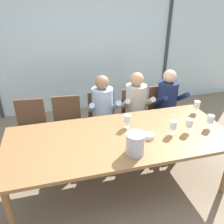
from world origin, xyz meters
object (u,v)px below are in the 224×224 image
Objects in this scene: wine_glass_center_pour at (197,105)px; chair_near_window_right at (162,108)px; person_navy_polo at (169,102)px; wine_glass_spare_empty at (211,119)px; wine_glass_by_right_taster at (189,123)px; chair_near_curtain at (31,125)px; chair_right_of_center at (136,112)px; tasting_bowl at (149,136)px; chair_center at (102,116)px; wine_glass_by_left_taster at (128,119)px; person_pale_blue_shirt at (103,110)px; ice_bucket_primary at (135,143)px; dining_table at (120,141)px; wine_glass_near_bucket at (173,125)px; person_beige_jumper at (137,106)px; chair_left_of_center at (67,121)px.

chair_near_window_right is at bearing 104.62° from wine_glass_center_pour.
wine_glass_spare_empty is (0.05, -0.93, 0.17)m from person_navy_polo.
chair_near_curtain is at bearing 150.48° from wine_glass_by_right_taster.
tasting_bowl is at bearing -100.40° from chair_right_of_center.
chair_center is 1.60m from wine_glass_spare_empty.
chair_near_window_right is 5.08× the size of wine_glass_by_right_taster.
person_navy_polo is at bearing 35.18° from wine_glass_by_left_taster.
person_pale_blue_shirt is 1.00× the size of person_navy_polo.
ice_bucket_primary is (0.06, -1.32, 0.35)m from chair_center.
chair_right_of_center reaches higher than dining_table.
wine_glass_near_bucket is at bearing -84.57° from chair_right_of_center.
dining_table is 2.21× the size of person_pale_blue_shirt.
chair_near_window_right is 1.25m from wine_glass_by_left_taster.
wine_glass_near_bucket is at bearing 177.67° from wine_glass_by_right_taster.
chair_near_curtain is 1.62m from person_beige_jumper.
wine_glass_center_pour reaches higher than chair_near_window_right.
person_pale_blue_shirt is 1.00× the size of person_beige_jumper.
wine_glass_center_pour is (0.69, -0.52, 0.17)m from person_beige_jumper.
person_beige_jumper is 6.92× the size of wine_glass_spare_empty.
chair_near_curtain is 3.73× the size of ice_bucket_primary.
person_beige_jumper is 1.12m from wine_glass_spare_empty.
wine_glass_center_pour is at bearing -31.68° from person_beige_jumper.
wine_glass_near_bucket reaches higher than chair_near_curtain.
wine_glass_by_left_taster is at bearing 120.81° from tasting_bowl.
chair_right_of_center and chair_near_window_right have the same top height.
person_navy_polo is (1.09, 0.83, 0.00)m from dining_table.
person_beige_jumper is (-0.52, -0.14, 0.17)m from chair_near_window_right.
chair_center is 1.00× the size of chair_right_of_center.
person_navy_polo reaches higher than chair_near_window_right.
dining_table is 1.37m from person_navy_polo.
person_pale_blue_shirt is 6.92× the size of wine_glass_by_right_taster.
wine_glass_by_right_taster is (0.84, -0.95, 0.17)m from person_pale_blue_shirt.
wine_glass_near_bucket is at bearing -30.85° from wine_glass_by_left_taster.
chair_near_curtain and chair_near_window_right have the same top height.
person_pale_blue_shirt is (1.07, -0.13, 0.17)m from chair_near_curtain.
wine_glass_by_right_taster is (0.51, -0.00, 0.09)m from tasting_bowl.
wine_glass_by_left_taster is (1.23, -0.79, 0.34)m from chair_near_curtain.
ice_bucket_primary reaches higher than wine_glass_spare_empty.
person_beige_jumper reaches higher than tasting_bowl.
ice_bucket_primary is at bearing -42.53° from chair_near_curtain.
ice_bucket_primary reaches higher than chair_near_window_right.
person_beige_jumper is 6.92× the size of wine_glass_center_pour.
wine_glass_by_right_taster is (0.27, -1.07, 0.34)m from chair_right_of_center.
person_navy_polo is 1.06m from wine_glass_near_bucket.
wine_glass_by_left_taster reaches higher than dining_table.
chair_left_of_center reaches higher than dining_table.
chair_near_window_right is 7.21× the size of tasting_bowl.
person_navy_polo is 9.82× the size of tasting_bowl.
wine_glass_by_right_taster is at bearing 16.50° from ice_bucket_primary.
wine_glass_by_left_taster is (-0.38, -0.66, 0.17)m from person_beige_jumper.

